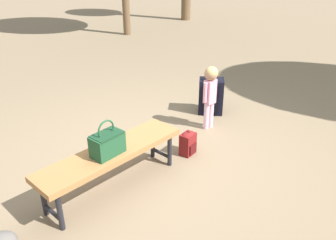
{
  "coord_description": "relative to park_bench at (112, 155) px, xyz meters",
  "views": [
    {
      "loc": [
        -2.58,
        -2.37,
        2.22
      ],
      "look_at": [
        0.21,
        -0.1,
        0.45
      ],
      "focal_mm": 36.69,
      "sensor_mm": 36.0,
      "label": 1
    }
  ],
  "objects": [
    {
      "name": "child_standing",
      "position": [
        1.76,
        -0.02,
        0.2
      ],
      "size": [
        0.24,
        0.18,
        0.89
      ],
      "color": "#E5B2C6",
      "rests_on": "ground"
    },
    {
      "name": "backpack_large",
      "position": [
        2.22,
        0.24,
        -0.09
      ],
      "size": [
        0.42,
        0.45,
        0.61
      ],
      "color": "black",
      "rests_on": "ground"
    },
    {
      "name": "ground_plane",
      "position": [
        0.67,
        0.09,
        -0.39
      ],
      "size": [
        40.0,
        40.0,
        0.0
      ],
      "primitive_type": "plane",
      "color": "#7F6B51",
      "rests_on": "ground"
    },
    {
      "name": "backpack_small",
      "position": [
        1.02,
        -0.21,
        -0.24
      ],
      "size": [
        0.19,
        0.17,
        0.31
      ],
      "color": "maroon",
      "rests_on": "ground"
    },
    {
      "name": "handbag",
      "position": [
        -0.07,
        -0.03,
        0.18
      ],
      "size": [
        0.32,
        0.19,
        0.37
      ],
      "color": "#1E4C2D",
      "rests_on": "park_bench"
    },
    {
      "name": "park_bench",
      "position": [
        0.0,
        0.0,
        0.0
      ],
      "size": [
        1.62,
        0.51,
        0.45
      ],
      "color": "#9E6B3D",
      "rests_on": "ground"
    }
  ]
}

